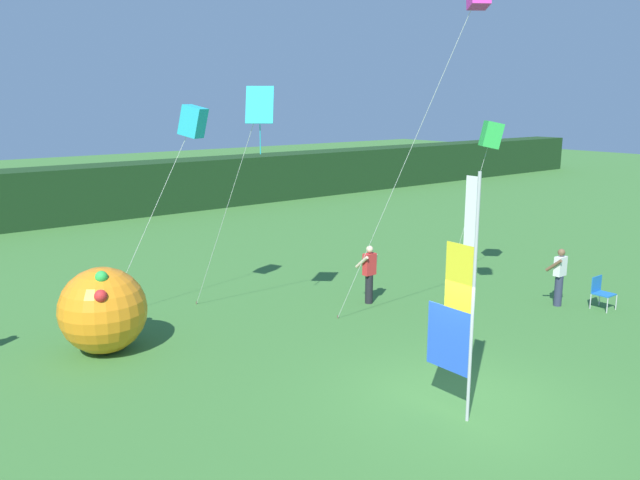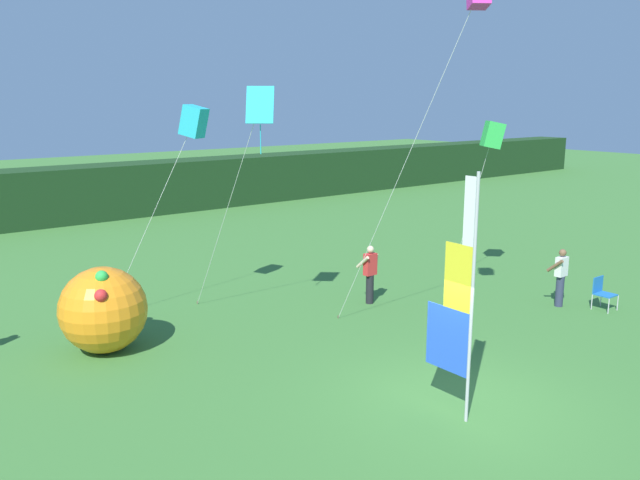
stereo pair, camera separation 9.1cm
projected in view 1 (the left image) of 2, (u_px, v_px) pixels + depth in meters
The scene contains 10 objects.
ground_plane at pixel (459, 402), 12.36m from camera, with size 120.00×120.00×0.00m, color #3D7533.
distant_treeline at pixel (61, 195), 30.20m from camera, with size 80.00×2.40×2.56m, color #193819.
banner_flag at pixel (459, 302), 11.41m from camera, with size 0.06×1.03×4.48m.
person_near_banner at pixel (559, 276), 17.96m from camera, with size 0.55×0.48×1.63m.
person_far_left at pixel (369, 273), 18.18m from camera, with size 0.55×0.48×1.67m.
inflatable_balloon at pixel (103, 310), 14.64m from camera, with size 1.97×1.97×2.01m.
folding_chair at pixel (601, 290), 17.79m from camera, with size 0.51×0.51×0.89m.
kite_cyan_diamond_0 at pixel (257, 115), 15.33m from camera, with size 0.79×3.15×5.96m.
kite_green_box_2 at pixel (491, 135), 19.52m from camera, with size 0.82×1.48×5.03m.
kite_cyan_box_3 at pixel (193, 122), 16.61m from camera, with size 2.64×1.48×5.53m.
Camera 1 is at (-9.19, -7.29, 5.65)m, focal length 36.40 mm.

